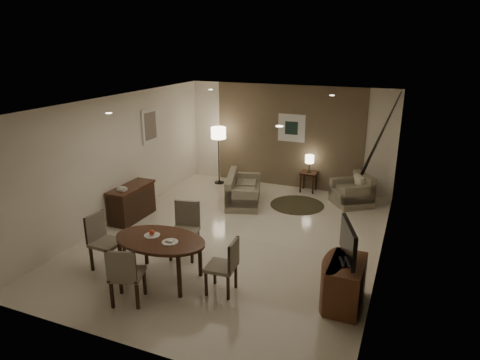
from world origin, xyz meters
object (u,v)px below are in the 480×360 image
at_px(dining_table, 161,259).
at_px(side_table, 308,182).
at_px(chair_near, 127,273).
at_px(sofa, 243,189).
at_px(floor_lamp, 219,156).
at_px(console_desk, 132,203).
at_px(chair_left, 107,242).
at_px(tv_cabinet, 346,284).
at_px(chair_right, 221,266).
at_px(chair_far, 184,231).
at_px(armchair, 352,190).

height_order(dining_table, side_table, dining_table).
distance_m(chair_near, sofa, 4.51).
height_order(side_table, floor_lamp, floor_lamp).
xyz_separation_m(console_desk, side_table, (3.16, 3.24, -0.11)).
distance_m(chair_left, side_table, 5.67).
bearing_deg(tv_cabinet, chair_near, -159.05).
height_order(tv_cabinet, sofa, sofa).
bearing_deg(chair_left, chair_right, -85.39).
xyz_separation_m(dining_table, side_table, (1.18, 5.17, -0.10)).
bearing_deg(chair_far, chair_right, -46.97).
height_order(chair_right, floor_lamp, floor_lamp).
bearing_deg(armchair, side_table, -150.73).
relative_size(console_desk, side_table, 2.28).
bearing_deg(sofa, tv_cabinet, -155.97).
xyz_separation_m(tv_cabinet, chair_left, (-3.97, -0.46, 0.14)).
bearing_deg(tv_cabinet, chair_right, -168.11).
distance_m(tv_cabinet, chair_far, 2.98).
relative_size(chair_near, armchair, 1.13).
bearing_deg(chair_right, sofa, -167.16).
distance_m(tv_cabinet, armchair, 4.24).
bearing_deg(sofa, chair_right, 179.24).
xyz_separation_m(tv_cabinet, chair_near, (-3.03, -1.16, 0.12)).
distance_m(console_desk, tv_cabinet, 5.11).
relative_size(chair_right, side_table, 1.71).
height_order(dining_table, chair_near, chair_near).
bearing_deg(tv_cabinet, console_desk, 162.95).
bearing_deg(side_table, chair_right, -91.31).
bearing_deg(chair_left, chair_far, -47.28).
distance_m(chair_near, side_table, 6.05).
distance_m(dining_table, floor_lamp, 5.08).
height_order(tv_cabinet, chair_left, chair_left).
bearing_deg(armchair, tv_cabinet, -28.76).
xyz_separation_m(chair_far, sofa, (-0.04, 2.96, -0.15)).
xyz_separation_m(chair_left, floor_lamp, (-0.21, 4.94, 0.30)).
distance_m(sofa, armchair, 2.59).
distance_m(chair_far, chair_right, 1.35).
bearing_deg(dining_table, floor_lamp, 104.45).
bearing_deg(floor_lamp, armchair, -4.20).
bearing_deg(side_table, tv_cabinet, -69.93).
height_order(armchair, floor_lamp, floor_lamp).
bearing_deg(sofa, chair_far, 163.08).
bearing_deg(dining_table, chair_near, -99.17).
relative_size(armchair, side_table, 1.59).
bearing_deg(dining_table, side_table, 77.15).
bearing_deg(armchair, chair_right, -52.02).
relative_size(chair_near, sofa, 0.63).
bearing_deg(chair_far, chair_near, -104.47).
relative_size(dining_table, chair_right, 1.73).
relative_size(dining_table, chair_left, 1.61).
relative_size(tv_cabinet, chair_far, 0.90).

